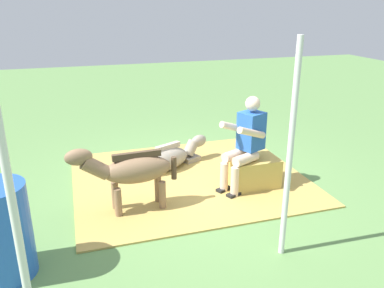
{
  "coord_description": "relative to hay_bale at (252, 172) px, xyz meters",
  "views": [
    {
      "loc": [
        1.54,
        4.9,
        2.49
      ],
      "look_at": [
        -0.05,
        -0.22,
        0.55
      ],
      "focal_mm": 36.74,
      "sensor_mm": 36.0,
      "label": 1
    }
  ],
  "objects": [
    {
      "name": "ground_plane",
      "position": [
        0.8,
        -0.26,
        -0.22
      ],
      "size": [
        24.0,
        24.0,
        0.0
      ],
      "primitive_type": "plane",
      "color": "#608C4C"
    },
    {
      "name": "hay_patch",
      "position": [
        0.8,
        -0.48,
        -0.21
      ],
      "size": [
        3.34,
        2.87,
        0.02
      ],
      "primitive_type": "cube",
      "color": "tan",
      "rests_on": "ground"
    },
    {
      "name": "hay_bale",
      "position": [
        0.0,
        0.0,
        0.0
      ],
      "size": [
        0.67,
        0.52,
        0.44
      ],
      "primitive_type": "cube",
      "color": "tan",
      "rests_on": "ground"
    },
    {
      "name": "person_seated",
      "position": [
        0.15,
        0.04,
        0.5
      ],
      "size": [
        0.72,
        0.58,
        1.32
      ],
      "color": "beige",
      "rests_on": "ground"
    },
    {
      "name": "pony_standing",
      "position": [
        1.75,
        0.21,
        0.33
      ],
      "size": [
        1.35,
        0.37,
        0.91
      ],
      "color": "#8C6B4C",
      "rests_on": "ground"
    },
    {
      "name": "pony_lying",
      "position": [
        0.99,
        -0.94,
        -0.03
      ],
      "size": [
        1.33,
        0.81,
        0.42
      ],
      "color": "gray",
      "rests_on": "ground"
    },
    {
      "name": "tent_pole_left",
      "position": [
        0.39,
        1.56,
        0.9
      ],
      "size": [
        0.06,
        0.06,
        2.23
      ],
      "primitive_type": "cylinder",
      "color": "silver",
      "rests_on": "ground"
    },
    {
      "name": "tent_pole_right",
      "position": [
        2.8,
        2.05,
        0.9
      ],
      "size": [
        0.06,
        0.06,
        2.23
      ],
      "primitive_type": "cylinder",
      "color": "silver",
      "rests_on": "ground"
    }
  ]
}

